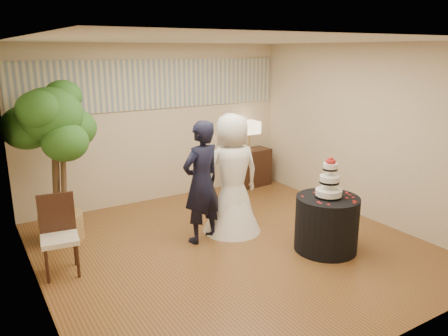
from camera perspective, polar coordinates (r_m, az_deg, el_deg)
floor at (r=6.24m, az=1.16°, el=-10.31°), size 5.00×5.00×0.00m
ceiling at (r=5.63m, az=1.31°, el=16.35°), size 5.00×5.00×0.00m
wall_back at (r=7.95m, az=-8.60°, el=5.73°), size 5.00×0.06×2.80m
wall_front at (r=3.99m, az=21.08°, el=-4.67°), size 5.00×0.06×2.80m
wall_left at (r=4.94m, az=-24.00°, el=-1.26°), size 0.06×5.00×2.80m
wall_right at (r=7.41m, az=17.78°, el=4.47°), size 0.06×5.00×2.80m
mural_border at (r=7.85m, az=-8.75°, el=10.75°), size 4.90×0.02×0.85m
groom at (r=6.15m, az=-2.95°, el=-1.87°), size 0.72×0.56×1.76m
bride at (r=6.48m, az=1.07°, el=-0.76°), size 0.95×0.95×1.81m
cake_table at (r=6.19m, az=13.25°, el=-7.09°), size 1.06×1.06×0.77m
wedding_cake at (r=5.97m, az=13.63°, el=-1.21°), size 0.36×0.36×0.56m
console at (r=8.82m, az=3.25°, el=-0.02°), size 0.93×0.48×0.75m
table_lamp at (r=8.66m, az=3.31°, el=4.23°), size 0.33×0.33×0.58m
ficus_tree at (r=6.52m, az=-21.24°, el=0.65°), size 1.38×1.38×2.33m
side_chair at (r=5.72m, az=-20.70°, el=-8.40°), size 0.51×0.53×0.99m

